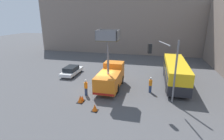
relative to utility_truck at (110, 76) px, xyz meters
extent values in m
plane|color=#4C4C4F|center=(-0.85, -0.65, -1.64)|extent=(120.00, 120.00, 0.00)
cube|color=gray|center=(-0.85, 25.15, 5.23)|extent=(44.00, 10.00, 13.73)
cube|color=orange|center=(0.00, 1.94, 0.05)|extent=(2.46, 1.81, 2.41)
cube|color=orange|center=(0.00, -1.08, -0.27)|extent=(2.46, 4.23, 1.76)
cube|color=red|center=(0.00, -3.15, -1.00)|extent=(2.42, 0.10, 0.24)
cylinder|color=black|center=(-1.08, 1.94, -1.10)|extent=(0.30, 1.09, 1.09)
cylinder|color=black|center=(1.08, 1.94, -1.10)|extent=(0.30, 1.09, 1.09)
cylinder|color=black|center=(-1.08, -1.08, -1.10)|extent=(0.30, 1.09, 1.09)
cylinder|color=black|center=(1.08, -1.08, -1.10)|extent=(0.30, 1.09, 1.09)
cylinder|color=slate|center=(0.00, -1.08, 2.53)|extent=(0.24, 0.24, 3.83)
cube|color=brown|center=(0.00, -1.08, 4.49)|extent=(2.32, 1.82, 0.10)
cube|color=slate|center=(-1.12, -1.08, 5.07)|extent=(0.08, 1.82, 1.05)
cube|color=slate|center=(1.12, -1.08, 5.07)|extent=(0.08, 1.82, 1.05)
cube|color=slate|center=(0.00, -0.21, 5.07)|extent=(2.32, 0.08, 1.05)
cube|color=slate|center=(0.00, -1.95, 5.07)|extent=(2.32, 0.08, 1.05)
cube|color=#232328|center=(7.88, 3.49, -0.65)|extent=(2.50, 10.15, 1.16)
cube|color=yellow|center=(7.88, 3.49, 0.65)|extent=(2.50, 10.15, 1.42)
cube|color=black|center=(7.88, 3.49, 0.43)|extent=(2.52, 9.74, 0.63)
cylinder|color=black|center=(6.78, 6.64, -1.16)|extent=(0.30, 0.96, 0.96)
cylinder|color=black|center=(8.98, 6.64, -1.16)|extent=(0.30, 0.96, 0.96)
cylinder|color=black|center=(6.78, 0.35, -1.16)|extent=(0.30, 0.96, 0.96)
cylinder|color=black|center=(8.98, 0.35, -1.16)|extent=(0.30, 0.96, 0.96)
cylinder|color=slate|center=(7.16, -2.06, 1.61)|extent=(0.18, 0.18, 6.50)
cylinder|color=slate|center=(5.85, -2.48, 4.56)|extent=(0.97, 2.65, 0.13)
cube|color=black|center=(4.54, -2.91, 4.11)|extent=(0.40, 0.40, 0.90)
sphere|color=red|center=(4.54, -2.91, 4.36)|extent=(0.20, 0.20, 0.20)
cylinder|color=navy|center=(-2.24, -2.51, -1.21)|extent=(0.32, 0.32, 0.87)
cylinder|color=orange|center=(-2.24, -2.51, -0.43)|extent=(0.38, 0.38, 0.69)
sphere|color=tan|center=(-2.24, -2.51, 0.03)|extent=(0.23, 0.23, 0.23)
sphere|color=white|center=(-2.24, -2.51, 0.14)|extent=(0.25, 0.25, 0.25)
cylinder|color=navy|center=(4.83, -0.02, -1.21)|extent=(0.32, 0.32, 0.87)
cylinder|color=orange|center=(4.83, -0.02, -0.43)|extent=(0.38, 0.38, 0.69)
sphere|color=tan|center=(4.83, -0.02, 0.03)|extent=(0.23, 0.23, 0.23)
sphere|color=white|center=(4.83, -0.02, 0.14)|extent=(0.25, 0.25, 0.25)
cube|color=black|center=(-2.11, -3.94, -1.62)|extent=(0.54, 0.54, 0.03)
cone|color=#F25B0F|center=(-2.11, -3.94, -1.33)|extent=(0.43, 0.43, 0.62)
cube|color=black|center=(-2.18, -4.30, -1.62)|extent=(0.70, 0.70, 0.03)
cone|color=#F25B0F|center=(-2.18, -4.30, -1.24)|extent=(0.56, 0.56, 0.80)
cube|color=black|center=(-0.15, -5.57, -1.62)|extent=(0.63, 0.63, 0.03)
cone|color=#F25B0F|center=(-0.15, -5.57, -1.28)|extent=(0.50, 0.50, 0.72)
cube|color=silver|center=(-7.01, 3.74, -1.13)|extent=(1.84, 4.52, 0.47)
cube|color=black|center=(-7.01, 3.51, -0.59)|extent=(1.62, 2.49, 0.61)
cylinder|color=black|center=(-7.81, 5.14, -1.32)|extent=(0.22, 0.64, 0.64)
cylinder|color=black|center=(-6.21, 5.14, -1.32)|extent=(0.22, 0.64, 0.64)
cylinder|color=black|center=(-7.81, 2.34, -1.32)|extent=(0.22, 0.64, 0.64)
cylinder|color=black|center=(-6.21, 2.34, -1.32)|extent=(0.22, 0.64, 0.64)
camera|label=1|loc=(4.87, -19.52, 7.10)|focal=28.00mm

